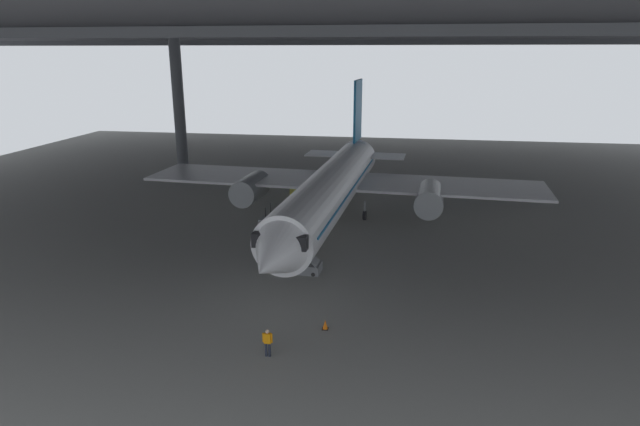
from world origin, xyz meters
TOP-DOWN VIEW (x-y plane):
  - ground_plane at (0.00, 0.00)m, footprint 110.00×110.00m
  - hangar_structure at (-0.05, 13.74)m, footprint 121.00×99.00m
  - airplane_main at (0.84, 0.81)m, footprint 39.13×40.52m
  - boarding_stairs at (-0.53, -10.30)m, footprint 4.49×1.74m
  - crew_worker_near_nose at (0.61, -21.88)m, footprint 0.55×0.22m
  - crew_worker_by_stairs at (-2.36, -7.43)m, footprint 0.33×0.52m
  - traffic_cone_orange at (3.15, -18.52)m, footprint 0.36×0.36m
  - baggage_tug at (-4.40, 10.97)m, footprint 1.74×2.43m

SIDE VIEW (x-z plane):
  - ground_plane at x=0.00m, z-range 0.00..0.00m
  - traffic_cone_orange at x=3.15m, z-range -0.01..0.59m
  - baggage_tug at x=-4.40m, z-range 0.08..0.98m
  - boarding_stairs at x=-0.53m, z-range -1.69..3.19m
  - crew_worker_near_nose at x=0.61m, z-range 0.10..1.68m
  - crew_worker_by_stairs at x=-2.36m, z-range 0.12..1.79m
  - airplane_main at x=0.84m, z-range -2.61..9.90m
  - hangar_structure at x=-0.05m, z-range 8.52..26.80m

